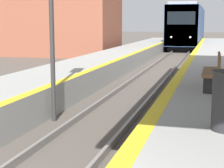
{
  "coord_description": "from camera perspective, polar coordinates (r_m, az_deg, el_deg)",
  "views": [
    {
      "loc": [
        2.7,
        -2.72,
        2.6
      ],
      "look_at": [
        -1.53,
        12.9,
        -0.08
      ],
      "focal_mm": 60.0,
      "sensor_mm": 36.0,
      "label": 1
    }
  ],
  "objects": [
    {
      "name": "train",
      "position": [
        40.75,
        11.48,
        8.66
      ],
      "size": [
        2.88,
        17.4,
        4.35
      ],
      "color": "black",
      "rests_on": "ground"
    },
    {
      "name": "bench",
      "position": [
        10.18,
        15.26,
        2.05
      ],
      "size": [
        0.44,
        1.84,
        0.92
      ],
      "color": "brown",
      "rests_on": "platform_right"
    },
    {
      "name": "station_building",
      "position": [
        30.95,
        -9.68,
        10.02
      ],
      "size": [
        11.35,
        6.04,
        5.99
      ],
      "color": "brown",
      "rests_on": "ground"
    }
  ]
}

